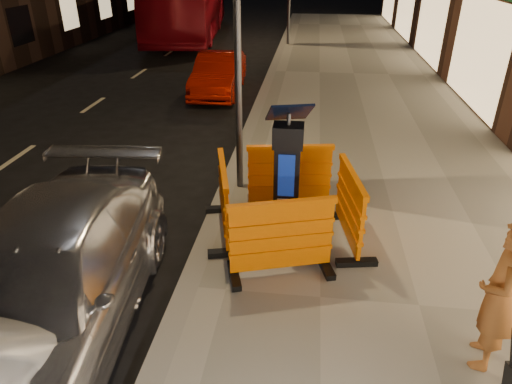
# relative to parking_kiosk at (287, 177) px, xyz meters

# --- Properties ---
(ground_plane) EXTENTS (120.00, 120.00, 0.00)m
(ground_plane) POSITION_rel_parking_kiosk_xyz_m (-1.21, -1.39, -1.17)
(ground_plane) COLOR black
(ground_plane) RESTS_ON ground
(sidewalk) EXTENTS (6.00, 60.00, 0.15)m
(sidewalk) POSITION_rel_parking_kiosk_xyz_m (1.79, -1.39, -1.10)
(sidewalk) COLOR gray
(sidewalk) RESTS_ON ground
(kerb) EXTENTS (0.30, 60.00, 0.15)m
(kerb) POSITION_rel_parking_kiosk_xyz_m (-1.21, -1.39, -1.10)
(kerb) COLOR slate
(kerb) RESTS_ON ground
(parking_kiosk) EXTENTS (0.76, 0.76, 2.04)m
(parking_kiosk) POSITION_rel_parking_kiosk_xyz_m (0.00, 0.00, 0.00)
(parking_kiosk) COLOR black
(parking_kiosk) RESTS_ON sidewalk
(barrier_front) EXTENTS (1.57, 1.00, 1.14)m
(barrier_front) POSITION_rel_parking_kiosk_xyz_m (0.00, -0.95, -0.45)
(barrier_front) COLOR #E26300
(barrier_front) RESTS_ON sidewalk
(barrier_back) EXTENTS (1.54, 0.82, 1.14)m
(barrier_back) POSITION_rel_parking_kiosk_xyz_m (0.00, 0.95, -0.45)
(barrier_back) COLOR #E26300
(barrier_back) RESTS_ON sidewalk
(barrier_kerbside) EXTENTS (0.94, 1.56, 1.14)m
(barrier_kerbside) POSITION_rel_parking_kiosk_xyz_m (-0.95, 0.00, -0.45)
(barrier_kerbside) COLOR #E26300
(barrier_kerbside) RESTS_ON sidewalk
(barrier_bldgside) EXTENTS (0.85, 1.54, 1.14)m
(barrier_bldgside) POSITION_rel_parking_kiosk_xyz_m (0.95, 0.00, -0.45)
(barrier_bldgside) COLOR #E26300
(barrier_bldgside) RESTS_ON sidewalk
(car_silver) EXTENTS (2.50, 5.26, 1.48)m
(car_silver) POSITION_rel_parking_kiosk_xyz_m (-2.63, -2.27, -1.17)
(car_silver) COLOR silver
(car_silver) RESTS_ON ground
(car_red) EXTENTS (1.42, 3.82, 1.25)m
(car_red) POSITION_rel_parking_kiosk_xyz_m (-2.68, 8.33, -1.17)
(car_red) COLOR #A41102
(car_red) RESTS_ON ground
(bus_doubledecker) EXTENTS (4.31, 12.47, 3.40)m
(bus_doubledecker) POSITION_rel_parking_kiosk_xyz_m (-6.36, 19.16, -1.17)
(bus_doubledecker) COLOR maroon
(bus_doubledecker) RESTS_ON ground
(man) EXTENTS (0.58, 0.73, 1.75)m
(man) POSITION_rel_parking_kiosk_xyz_m (2.29, -2.18, -0.15)
(man) COLOR brown
(man) RESTS_ON sidewalk
(street_lamp_mid) EXTENTS (0.12, 0.12, 6.00)m
(street_lamp_mid) POSITION_rel_parking_kiosk_xyz_m (-0.96, 1.61, 1.98)
(street_lamp_mid) COLOR #3F3F44
(street_lamp_mid) RESTS_ON sidewalk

